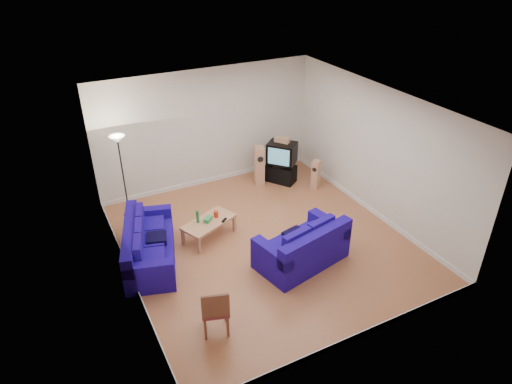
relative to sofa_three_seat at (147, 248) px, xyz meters
name	(u,v)px	position (x,y,z in m)	size (l,w,h in m)	color
room	(265,182)	(2.51, -0.55, 1.22)	(6.01, 6.51, 3.21)	brown
sofa_three_seat	(147,248)	(0.00, 0.00, 0.00)	(1.57, 2.44, 0.87)	navy
sofa_loveseat	(303,249)	(2.88, -1.59, 0.03)	(2.07, 1.43, 0.94)	navy
coffee_table	(209,223)	(1.47, 0.18, 0.07)	(1.38, 1.05, 0.45)	tan
bottle	(198,217)	(1.24, 0.24, 0.27)	(0.07, 0.07, 0.30)	#197233
tissue_box	(208,219)	(1.46, 0.19, 0.17)	(0.22, 0.12, 0.09)	green
red_canister	(216,214)	(1.69, 0.26, 0.20)	(0.11, 0.11, 0.15)	red
remote	(224,220)	(1.80, 0.03, 0.14)	(0.18, 0.06, 0.02)	black
tv_stand	(281,173)	(4.30, 1.82, -0.08)	(0.81, 0.45, 0.50)	black
av_receiver	(280,164)	(4.26, 1.79, 0.22)	(0.41, 0.33, 0.10)	black
television	(282,153)	(4.30, 1.79, 0.56)	(0.91, 0.92, 0.58)	black
centre_speaker	(282,140)	(4.33, 1.85, 0.92)	(0.41, 0.16, 0.14)	tan
speaker_left	(259,165)	(3.72, 2.00, 0.22)	(0.34, 0.38, 1.09)	tan
speaker_right	(316,174)	(4.96, 1.07, 0.08)	(0.30, 0.29, 0.81)	tan
floor_lamp	(119,151)	(0.06, 1.97, 1.43)	(0.36, 0.36, 2.12)	black
dining_chair	(215,309)	(0.50, -2.56, 0.22)	(0.59, 0.59, 0.98)	brown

